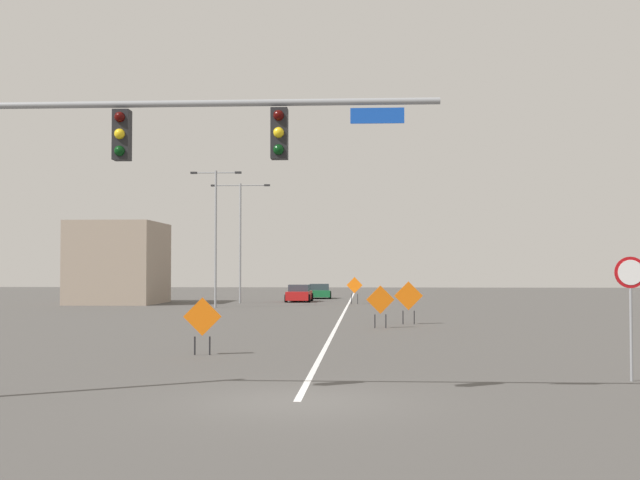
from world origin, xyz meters
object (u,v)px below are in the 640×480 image
object	(u,v)px
traffic_signal_assembly	(121,163)
car_red_passing	(299,294)
stop_sign	(631,294)
construction_sign_median_near	(202,319)
construction_sign_median_far	(380,301)
car_green_mid	(319,292)
construction_sign_left_lane	(409,297)
street_lamp_far_left	(216,228)
construction_sign_right_lane	(355,287)
street_lamp_far_right	(240,232)

from	to	relation	value
traffic_signal_assembly	car_red_passing	bearing A→B (deg)	90.47
traffic_signal_assembly	stop_sign	size ratio (longest dim) A/B	3.33
construction_sign_median_near	car_red_passing	distance (m)	42.26
stop_sign	car_red_passing	bearing A→B (deg)	103.94
construction_sign_median_far	car_green_mid	world-z (taller)	construction_sign_median_far
construction_sign_left_lane	street_lamp_far_left	bearing A→B (deg)	126.94
traffic_signal_assembly	construction_sign_median_near	xyz separation A→B (m)	(-0.06, 9.05, -3.77)
construction_sign_right_lane	construction_sign_median_near	bearing A→B (deg)	-96.31
construction_sign_median_near	stop_sign	bearing A→B (deg)	-25.57
traffic_signal_assembly	car_green_mid	distance (m)	58.96
construction_sign_median_near	car_red_passing	size ratio (longest dim) A/B	0.41
traffic_signal_assembly	construction_sign_median_near	distance (m)	9.81
street_lamp_far_left	construction_sign_right_lane	world-z (taller)	street_lamp_far_left
traffic_signal_assembly	construction_sign_right_lane	size ratio (longest dim) A/B	4.85
stop_sign	construction_sign_right_lane	bearing A→B (deg)	99.52
traffic_signal_assembly	car_red_passing	world-z (taller)	traffic_signal_assembly
stop_sign	car_red_passing	xyz separation A→B (m)	(-11.85, 47.76, -1.44)
stop_sign	street_lamp_far_right	size ratio (longest dim) A/B	0.32
construction_sign_median_near	car_green_mid	distance (m)	49.76
street_lamp_far_right	car_red_passing	distance (m)	7.26
construction_sign_median_far	construction_sign_median_near	world-z (taller)	construction_sign_median_far
street_lamp_far_right	construction_sign_right_lane	distance (m)	9.97
street_lamp_far_right	construction_sign_left_lane	bearing A→B (deg)	-63.79
construction_sign_left_lane	construction_sign_right_lane	bearing A→B (deg)	97.33
stop_sign	construction_sign_right_lane	size ratio (longest dim) A/B	1.46
car_green_mid	construction_sign_median_near	bearing A→B (deg)	-90.98
construction_sign_median_near	street_lamp_far_right	bearing A→B (deg)	96.92
construction_sign_right_lane	car_green_mid	xyz separation A→B (m)	(-3.35, 11.76, -0.69)
street_lamp_far_right	construction_sign_median_near	world-z (taller)	street_lamp_far_right
street_lamp_far_left	construction_sign_left_lane	world-z (taller)	street_lamp_far_left
construction_sign_median_far	car_green_mid	bearing A→B (deg)	97.44
street_lamp_far_left	car_green_mid	bearing A→B (deg)	71.29
stop_sign	construction_sign_left_lane	bearing A→B (deg)	101.95
street_lamp_far_right	car_red_passing	world-z (taller)	street_lamp_far_right
construction_sign_median_far	car_red_passing	distance (m)	30.65
construction_sign_right_lane	construction_sign_median_far	bearing A→B (deg)	-86.55
street_lamp_far_left	construction_sign_median_near	size ratio (longest dim) A/B	5.28
traffic_signal_assembly	car_green_mid	world-z (taller)	traffic_signal_assembly
street_lamp_far_left	street_lamp_far_right	size ratio (longest dim) A/B	1.01
street_lamp_far_right	car_red_passing	xyz separation A→B (m)	(4.39, 3.10, -4.89)
traffic_signal_assembly	construction_sign_median_far	xyz separation A→B (m)	(5.69, 21.28, -3.68)
street_lamp_far_right	construction_sign_right_lane	world-z (taller)	street_lamp_far_right
construction_sign_left_lane	car_green_mid	distance (m)	35.37
stop_sign	construction_sign_median_far	bearing A→B (deg)	107.94
traffic_signal_assembly	construction_sign_left_lane	distance (m)	25.28
construction_sign_right_lane	street_lamp_far_right	bearing A→B (deg)	172.62
construction_sign_left_lane	street_lamp_far_right	bearing A→B (deg)	116.21
car_green_mid	traffic_signal_assembly	bearing A→B (deg)	-90.77
construction_sign_median_far	car_green_mid	size ratio (longest dim) A/B	0.49
construction_sign_left_lane	construction_sign_median_near	world-z (taller)	construction_sign_left_lane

